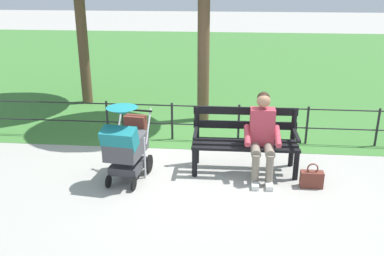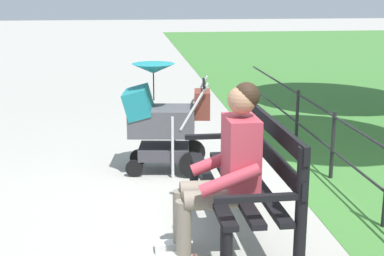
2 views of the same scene
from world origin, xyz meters
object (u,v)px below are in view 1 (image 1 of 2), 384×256
Objects in this scene: park_bench at (245,137)px; stroller at (126,143)px; handbag at (312,179)px; person_on_bench at (262,134)px.

park_bench is 1.40× the size of stroller.
park_bench is 1.16m from handbag.
stroller is 3.11× the size of handbag.
handbag is at bearing -179.33° from stroller.
stroller is at bearing 17.95° from park_bench.
stroller reaches higher than handbag.
person_on_bench is 0.95m from handbag.
handbag is at bearing 151.13° from park_bench.
stroller is at bearing 9.65° from person_on_bench.
handbag is (-0.71, 0.30, -0.55)m from person_on_bench.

